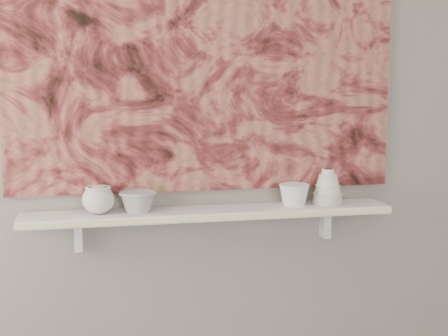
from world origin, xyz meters
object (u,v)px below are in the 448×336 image
object	(u,v)px
shelf	(210,213)
painting	(205,47)
bowl_white	(294,195)
cup_cream	(98,200)
bowl_grey	(138,201)
bell_vessel	(328,187)

from	to	relation	value
shelf	painting	world-z (taller)	painting
shelf	bowl_white	bearing A→B (deg)	0.00
shelf	cup_cream	distance (m)	0.42
bowl_grey	cup_cream	xyz separation A→B (m)	(-0.14, 0.00, 0.01)
shelf	cup_cream	xyz separation A→B (m)	(-0.41, 0.00, 0.07)
painting	cup_cream	distance (m)	0.70
cup_cream	bowl_grey	bearing A→B (deg)	0.00
shelf	painting	xyz separation A→B (m)	(0.00, 0.08, 0.62)
cup_cream	bowl_white	bearing A→B (deg)	0.00
painting	bell_vessel	distance (m)	0.72
bowl_grey	cup_cream	bearing A→B (deg)	180.00
painting	bowl_white	world-z (taller)	painting
cup_cream	bell_vessel	world-z (taller)	bell_vessel
bowl_grey	cup_cream	size ratio (longest dim) A/B	1.21
cup_cream	bell_vessel	distance (m)	0.89
bowl_grey	bowl_white	distance (m)	0.60
shelf	painting	size ratio (longest dim) A/B	0.93
cup_cream	bell_vessel	xyz separation A→B (m)	(0.89, 0.00, 0.02)
shelf	bowl_white	world-z (taller)	bowl_white
bowl_grey	cup_cream	distance (m)	0.14
bowl_grey	bowl_white	xyz separation A→B (m)	(0.60, 0.00, 0.00)
painting	bowl_grey	xyz separation A→B (m)	(-0.27, -0.08, -0.57)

